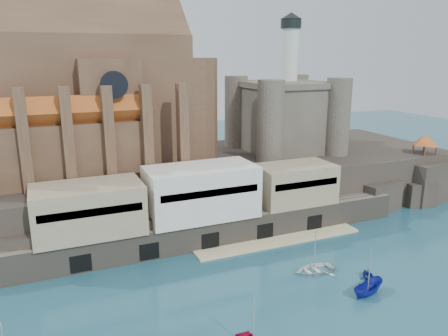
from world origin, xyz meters
name	(u,v)px	position (x,y,z in m)	size (l,w,h in m)	color
ground	(336,296)	(0.00, 0.00, 0.00)	(300.00, 300.00, 0.00)	#1B4A5C
promontory	(219,182)	(-0.19, 39.37, 4.92)	(100.00, 36.00, 10.00)	black
quay	(201,208)	(-10.19, 23.07, 6.07)	(70.00, 12.00, 13.05)	#686053
church	(93,103)	(-24.13, 41.85, 22.13)	(47.00, 25.93, 30.51)	#4E3524
castle_keep	(285,113)	(16.08, 41.08, 18.31)	(21.20, 21.20, 29.30)	#4C453B
rock_outcrop	(421,180)	(42.00, 25.84, 4.02)	(14.50, 10.50, 8.70)	black
pavilion	(426,141)	(42.00, 26.00, 12.73)	(6.40, 6.40, 5.40)	#4E3524
boat_2	(367,294)	(4.19, -1.17, 0.00)	(2.04, 2.09, 5.42)	navy
boat_6	(314,272)	(1.21, 6.81, 0.00)	(4.46, 1.29, 6.25)	silver
boat_7	(368,279)	(7.06, 2.06, 0.00)	(2.85, 1.74, 3.31)	navy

